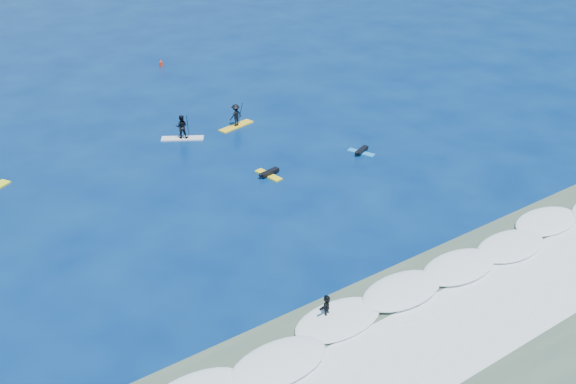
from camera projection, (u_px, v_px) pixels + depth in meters
ground at (281, 220)px, 39.09m from camera, size 160.00×160.00×0.00m
shallow_water at (453, 352)px, 28.99m from camera, size 90.00×13.00×0.01m
breaking_wave at (393, 306)px, 31.88m from camera, size 40.00×6.00×0.30m
whitewater at (437, 340)px, 29.72m from camera, size 34.00×5.00×0.02m
sup_paddler_center at (182, 129)px, 49.20m from camera, size 3.18×2.36×2.27m
sup_paddler_right at (236, 117)px, 51.30m from camera, size 3.24×1.46×2.21m
prone_paddler_near at (269, 174)px, 44.12m from camera, size 1.74×2.25×0.46m
prone_paddler_far at (361, 151)px, 47.27m from camera, size 1.59×2.12×0.43m
wave_surfer at (326, 307)px, 30.70m from camera, size 1.70×1.19×1.21m
marker_buoy at (161, 63)px, 65.17m from camera, size 0.32×0.32×0.77m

